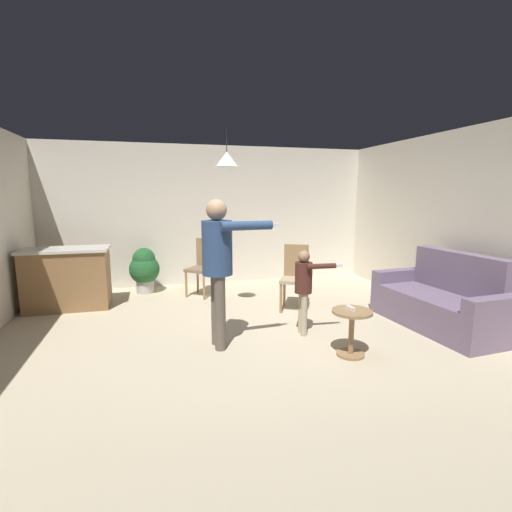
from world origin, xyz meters
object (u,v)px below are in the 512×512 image
Objects in this scene: couch_floral at (442,303)px; dining_chair_near_wall at (295,275)px; side_table_by_couch at (352,327)px; potted_plant_corner at (144,268)px; spare_remote_on_table at (350,308)px; kitchen_counter at (68,278)px; person_adult at (219,257)px; dining_chair_by_counter at (203,265)px; person_child at (304,283)px.

dining_chair_near_wall is (-1.63, 1.24, 0.21)m from couch_floral.
potted_plant_corner is (-2.26, 3.38, 0.13)m from side_table_by_couch.
spare_remote_on_table is at bearing 101.35° from side_table_by_couch.
couch_floral is 1.47× the size of kitchen_counter.
side_table_by_couch is at bearing 61.57° from person_adult.
couch_floral is at bearing 179.77° from dining_chair_by_counter.
person_child is at bearing 109.61° from side_table_by_couch.
dining_chair_by_counter reaches higher than side_table_by_couch.
person_adult is at bearing -80.03° from person_child.
person_adult is 1.17m from person_child.
potted_plant_corner is at bearing -165.60° from person_adult.
dining_chair_near_wall is 7.69× the size of spare_remote_on_table.
person_child is at bearing 79.74° from couch_floral.
side_table_by_couch is (3.39, -2.72, -0.15)m from kitchen_counter.
person_adult reaches higher than potted_plant_corner.
couch_floral reaches higher than kitchen_counter.
potted_plant_corner is (-1.00, 0.44, -0.09)m from dining_chair_by_counter.
person_adult is (2.03, -2.10, 0.59)m from kitchen_counter.
person_child is at bearing 102.61° from dining_chair_near_wall.
potted_plant_corner is 6.32× the size of spare_remote_on_table.
spare_remote_on_table is (-0.02, -1.73, -0.01)m from dining_chair_near_wall.
couch_floral is 1.08× the size of person_adult.
dining_chair_by_counter reaches higher than spare_remote_on_table.
side_table_by_couch is 4.07m from potted_plant_corner.
couch_floral reaches higher than spare_remote_on_table.
potted_plant_corner is at bearing -7.92° from dining_chair_near_wall.
couch_floral is 1.85× the size of dining_chair_near_wall.
kitchen_counter is 1.26× the size of dining_chair_near_wall.
person_child is at bearing -32.42° from kitchen_counter.
person_child is (3.13, -1.99, 0.20)m from kitchen_counter.
spare_remote_on_table reaches higher than side_table_by_couch.
kitchen_counter is at bearing -139.61° from person_adult.
couch_floral is 4.85m from potted_plant_corner.
dining_chair_near_wall is (1.28, -1.19, 0.00)m from dining_chair_by_counter.
person_adult reaches higher than dining_chair_by_counter.
person_child is 0.76m from spare_remote_on_table.
couch_floral is 2.06m from dining_chair_near_wall.
person_adult reaches higher than side_table_by_couch.
kitchen_counter is at bearing 62.70° from couch_floral.
person_adult is 13.22× the size of spare_remote_on_table.
dining_chair_near_wall reaches higher than kitchen_counter.
person_child is 1.32× the size of potted_plant_corner.
couch_floral is at bearing 17.36° from side_table_by_couch.
side_table_by_couch is 0.48× the size of person_child.
dining_chair_by_counter reaches higher than potted_plant_corner.
spare_remote_on_table is at bearing 117.07° from dining_chair_near_wall.
person_adult reaches higher than spare_remote_on_table.
kitchen_counter is at bearing 45.65° from dining_chair_by_counter.
person_adult reaches higher than kitchen_counter.
dining_chair_near_wall is (3.40, -0.97, 0.07)m from kitchen_counter.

